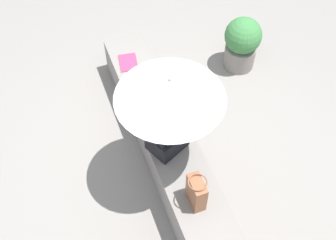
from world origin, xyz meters
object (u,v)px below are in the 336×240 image
at_px(magazine, 128,62).
at_px(person_seated, 167,122).
at_px(parasol, 170,89).
at_px(handbag_black, 196,192).
at_px(planter_near, 242,43).

bearing_deg(magazine, person_seated, 9.88).
relative_size(person_seated, parasol, 0.85).
distance_m(parasol, handbag_black, 0.94).
bearing_deg(handbag_black, person_seated, -177.54).
bearing_deg(parasol, planter_near, 130.90).
bearing_deg(person_seated, planter_near, 129.14).
distance_m(handbag_black, magazine, 1.89).
relative_size(person_seated, planter_near, 1.26).
height_order(parasol, planter_near, parasol).
relative_size(parasol, magazine, 3.78).
xyz_separation_m(parasol, magazine, (-1.31, -0.01, -0.92)).
bearing_deg(person_seated, handbag_black, 2.46).
height_order(handbag_black, magazine, handbag_black).
height_order(person_seated, planter_near, person_seated).
xyz_separation_m(parasol, handbag_black, (0.57, 0.03, -0.75)).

